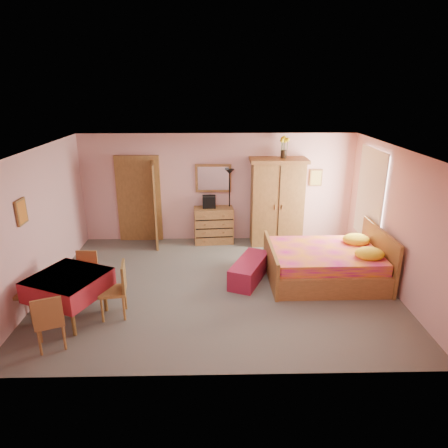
{
  "coord_description": "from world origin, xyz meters",
  "views": [
    {
      "loc": [
        -0.06,
        -6.85,
        3.65
      ],
      "look_at": [
        0.1,
        0.3,
        1.15
      ],
      "focal_mm": 32.0,
      "sensor_mm": 36.0,
      "label": 1
    }
  ],
  "objects_px": {
    "wall_mirror": "(213,178)",
    "chair_north": "(85,276)",
    "bench": "(249,270)",
    "floor_lamp": "(229,206)",
    "chair_west": "(22,292)",
    "chest_of_drawers": "(214,225)",
    "wardrobe": "(277,202)",
    "chair_south": "(50,320)",
    "dining_table": "(70,297)",
    "stereo": "(209,202)",
    "bed": "(325,255)",
    "sunflower_vase": "(284,147)",
    "chair_east": "(113,290)"
  },
  "relations": [
    {
      "from": "bench",
      "to": "wardrobe",
      "type": "bearing_deg",
      "value": 67.75
    },
    {
      "from": "sunflower_vase",
      "to": "dining_table",
      "type": "xyz_separation_m",
      "value": [
        -3.95,
        -3.29,
        -1.93
      ]
    },
    {
      "from": "stereo",
      "to": "chair_north",
      "type": "xyz_separation_m",
      "value": [
        -2.19,
        -2.67,
        -0.6
      ]
    },
    {
      "from": "chair_west",
      "to": "bench",
      "type": "bearing_deg",
      "value": 108.97
    },
    {
      "from": "chair_west",
      "to": "chair_east",
      "type": "relative_size",
      "value": 1.04
    },
    {
      "from": "wall_mirror",
      "to": "chair_north",
      "type": "distance_m",
      "value": 3.82
    },
    {
      "from": "wall_mirror",
      "to": "chair_north",
      "type": "bearing_deg",
      "value": -127.85
    },
    {
      "from": "wall_mirror",
      "to": "bed",
      "type": "height_order",
      "value": "wall_mirror"
    },
    {
      "from": "wall_mirror",
      "to": "bed",
      "type": "relative_size",
      "value": 0.38
    },
    {
      "from": "chair_east",
      "to": "chair_west",
      "type": "bearing_deg",
      "value": 83.53
    },
    {
      "from": "chair_south",
      "to": "wall_mirror",
      "type": "bearing_deg",
      "value": 38.99
    },
    {
      "from": "floor_lamp",
      "to": "sunflower_vase",
      "type": "bearing_deg",
      "value": -6.41
    },
    {
      "from": "bed",
      "to": "chair_west",
      "type": "relative_size",
      "value": 2.28
    },
    {
      "from": "bench",
      "to": "chair_north",
      "type": "height_order",
      "value": "chair_north"
    },
    {
      "from": "chest_of_drawers",
      "to": "stereo",
      "type": "distance_m",
      "value": 0.59
    },
    {
      "from": "bench",
      "to": "chair_north",
      "type": "distance_m",
      "value": 3.07
    },
    {
      "from": "wall_mirror",
      "to": "stereo",
      "type": "height_order",
      "value": "wall_mirror"
    },
    {
      "from": "bed",
      "to": "wardrobe",
      "type": "bearing_deg",
      "value": 108.77
    },
    {
      "from": "chair_south",
      "to": "chair_north",
      "type": "relative_size",
      "value": 1.05
    },
    {
      "from": "stereo",
      "to": "bench",
      "type": "relative_size",
      "value": 0.25
    },
    {
      "from": "dining_table",
      "to": "chest_of_drawers",
      "type": "bearing_deg",
      "value": 54.81
    },
    {
      "from": "floor_lamp",
      "to": "bench",
      "type": "bearing_deg",
      "value": -81.46
    },
    {
      "from": "floor_lamp",
      "to": "chair_east",
      "type": "xyz_separation_m",
      "value": [
        -2.03,
        -3.38,
        -0.42
      ]
    },
    {
      "from": "bed",
      "to": "chair_south",
      "type": "bearing_deg",
      "value": -156.11
    },
    {
      "from": "dining_table",
      "to": "stereo",
      "type": "bearing_deg",
      "value": 56.33
    },
    {
      "from": "bench",
      "to": "chair_east",
      "type": "bearing_deg",
      "value": -152.07
    },
    {
      "from": "wall_mirror",
      "to": "chair_west",
      "type": "relative_size",
      "value": 0.88
    },
    {
      "from": "chest_of_drawers",
      "to": "wardrobe",
      "type": "xyz_separation_m",
      "value": [
        1.5,
        -0.07,
        0.59
      ]
    },
    {
      "from": "wall_mirror",
      "to": "chair_west",
      "type": "bearing_deg",
      "value": -130.23
    },
    {
      "from": "chair_west",
      "to": "chair_south",
      "type": "bearing_deg",
      "value": 43.66
    },
    {
      "from": "chair_south",
      "to": "chair_north",
      "type": "xyz_separation_m",
      "value": [
        0.07,
        1.44,
        -0.02
      ]
    },
    {
      "from": "chest_of_drawers",
      "to": "bench",
      "type": "bearing_deg",
      "value": -75.56
    },
    {
      "from": "floor_lamp",
      "to": "wardrobe",
      "type": "bearing_deg",
      "value": -9.94
    },
    {
      "from": "chest_of_drawers",
      "to": "floor_lamp",
      "type": "bearing_deg",
      "value": 12.63
    },
    {
      "from": "chest_of_drawers",
      "to": "bed",
      "type": "distance_m",
      "value": 2.97
    },
    {
      "from": "floor_lamp",
      "to": "dining_table",
      "type": "relative_size",
      "value": 1.69
    },
    {
      "from": "wall_mirror",
      "to": "chair_west",
      "type": "distance_m",
      "value": 4.8
    },
    {
      "from": "stereo",
      "to": "sunflower_vase",
      "type": "height_order",
      "value": "sunflower_vase"
    },
    {
      "from": "bench",
      "to": "chair_east",
      "type": "height_order",
      "value": "chair_east"
    },
    {
      "from": "chest_of_drawers",
      "to": "bench",
      "type": "relative_size",
      "value": 0.75
    },
    {
      "from": "chair_west",
      "to": "stereo",
      "type": "bearing_deg",
      "value": 138.4
    },
    {
      "from": "wall_mirror",
      "to": "bench",
      "type": "distance_m",
      "value": 2.69
    },
    {
      "from": "dining_table",
      "to": "chair_north",
      "type": "bearing_deg",
      "value": 86.83
    },
    {
      "from": "bench",
      "to": "chair_north",
      "type": "bearing_deg",
      "value": -168.38
    },
    {
      "from": "chest_of_drawers",
      "to": "chair_south",
      "type": "bearing_deg",
      "value": -124.97
    },
    {
      "from": "chest_of_drawers",
      "to": "sunflower_vase",
      "type": "relative_size",
      "value": 1.86
    },
    {
      "from": "wardrobe",
      "to": "bed",
      "type": "relative_size",
      "value": 0.93
    },
    {
      "from": "chair_west",
      "to": "chair_east",
      "type": "bearing_deg",
      "value": 91.97
    },
    {
      "from": "bench",
      "to": "sunflower_vase",
      "type": "bearing_deg",
      "value": 65.55
    },
    {
      "from": "floor_lamp",
      "to": "chair_north",
      "type": "distance_m",
      "value": 3.87
    }
  ]
}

